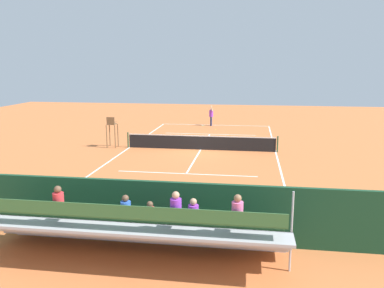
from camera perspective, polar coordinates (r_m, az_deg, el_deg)
ground_plane at (r=26.83m, az=1.26°, el=-0.82°), size 60.00×60.00×0.00m
court_line_markings at (r=26.86m, az=1.27°, el=-0.79°), size 10.10×22.20×0.01m
tennis_net at (r=26.72m, az=1.27°, el=0.23°), size 10.30×0.10×1.07m
backdrop_wall at (r=13.32m, az=-6.46°, el=-9.42°), size 18.00×0.16×2.00m
bleacher_stand at (r=12.09m, az=-7.67°, el=-11.95°), size 9.06×2.40×2.48m
umpire_chair at (r=27.91m, az=-11.50°, el=2.18°), size 0.67×0.67×2.14m
courtside_bench at (r=13.74m, az=7.43°, el=-10.74°), size 1.80×0.40×0.93m
equipment_bag at (r=13.93m, az=-0.71°, el=-12.02°), size 0.90×0.36×0.36m
tennis_player at (r=37.06m, az=2.78°, el=4.21°), size 0.45×0.56×1.93m
tennis_racket at (r=37.18m, az=1.59°, el=2.69°), size 0.32×0.57×0.03m
tennis_ball_near at (r=34.88m, az=3.41°, el=2.11°), size 0.07×0.07×0.07m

